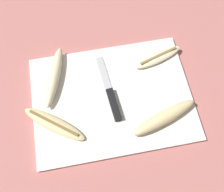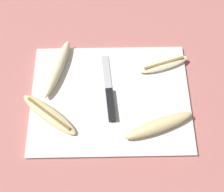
# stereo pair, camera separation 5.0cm
# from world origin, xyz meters

# --- Properties ---
(ground_plane) EXTENTS (4.00, 4.00, 0.00)m
(ground_plane) POSITION_xyz_m (0.00, 0.00, 0.00)
(ground_plane) COLOR #B76B66
(cutting_board) EXTENTS (0.46, 0.34, 0.01)m
(cutting_board) POSITION_xyz_m (0.00, 0.00, 0.01)
(cutting_board) COLOR white
(cutting_board) RESTS_ON ground_plane
(knife) EXTENTS (0.04, 0.22, 0.02)m
(knife) POSITION_xyz_m (-0.00, -0.01, 0.02)
(knife) COLOR black
(knife) RESTS_ON cutting_board
(banana_bright_far) EXTENTS (0.16, 0.08, 0.02)m
(banana_bright_far) POSITION_xyz_m (0.16, 0.10, 0.02)
(banana_bright_far) COLOR beige
(banana_bright_far) RESTS_ON cutting_board
(banana_ripe_center) EXTENTS (0.20, 0.10, 0.03)m
(banana_ripe_center) POSITION_xyz_m (0.13, -0.09, 0.03)
(banana_ripe_center) COLOR beige
(banana_ripe_center) RESTS_ON cutting_board
(banana_pale_long) EXTENTS (0.09, 0.20, 0.03)m
(banana_pale_long) POSITION_xyz_m (-0.16, 0.09, 0.03)
(banana_pale_long) COLOR beige
(banana_pale_long) RESTS_ON cutting_board
(banana_mellow_near) EXTENTS (0.18, 0.15, 0.02)m
(banana_mellow_near) POSITION_xyz_m (-0.17, -0.05, 0.02)
(banana_mellow_near) COLOR beige
(banana_mellow_near) RESTS_ON cutting_board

